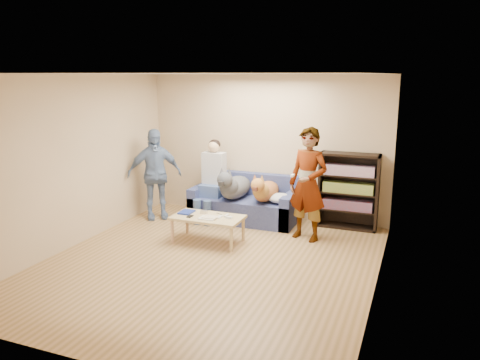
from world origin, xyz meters
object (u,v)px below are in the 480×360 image
at_px(dog_tan, 265,191).
at_px(bookshelf, 349,189).
at_px(dog_gray, 234,186).
at_px(camera_silver, 204,212).
at_px(person_seated, 212,177).
at_px(person_standing_left, 155,174).
at_px(person_standing_right, 308,184).
at_px(notebook_blue, 187,212).
at_px(sofa, 245,205).
at_px(coffee_table, 208,219).

bearing_deg(dog_tan, bookshelf, 15.92).
relative_size(dog_gray, bookshelf, 0.97).
relative_size(camera_silver, person_seated, 0.07).
height_order(person_standing_left, dog_gray, person_standing_left).
xyz_separation_m(person_standing_right, person_seated, (-1.88, 0.47, -0.13)).
distance_m(notebook_blue, sofa, 1.37).
relative_size(notebook_blue, coffee_table, 0.24).
distance_m(dog_gray, dog_tan, 0.57).
bearing_deg(bookshelf, person_standing_left, -167.74).
relative_size(person_standing_left, bookshelf, 1.27).
height_order(notebook_blue, sofa, sofa).
relative_size(sofa, dog_tan, 1.65).
height_order(camera_silver, person_seated, person_seated).
xyz_separation_m(person_standing_right, sofa, (-1.28, 0.59, -0.62)).
height_order(camera_silver, dog_gray, dog_gray).
bearing_deg(notebook_blue, dog_gray, 70.01).
height_order(sofa, dog_gray, dog_gray).
height_order(person_standing_right, dog_tan, person_standing_right).
bearing_deg(dog_tan, camera_silver, -123.36).
relative_size(person_standing_left, person_seated, 1.12).
xyz_separation_m(person_standing_left, notebook_blue, (1.04, -0.76, -0.39)).
relative_size(person_standing_right, dog_gray, 1.42).
xyz_separation_m(person_seated, bookshelf, (2.40, 0.36, -0.09)).
bearing_deg(coffee_table, person_seated, 111.54).
xyz_separation_m(person_standing_left, sofa, (1.57, 0.50, -0.55)).
xyz_separation_m(camera_silver, coffee_table, (0.12, -0.12, -0.07)).
relative_size(dog_tan, coffee_table, 1.05).
distance_m(person_standing_left, sofa, 1.74).
bearing_deg(coffee_table, bookshelf, 38.51).
relative_size(person_seated, coffee_table, 1.34).
height_order(notebook_blue, bookshelf, bookshelf).
height_order(dog_gray, bookshelf, bookshelf).
height_order(notebook_blue, camera_silver, camera_silver).
bearing_deg(person_standing_right, notebook_blue, -141.93).
height_order(dog_tan, coffee_table, dog_tan).
bearing_deg(dog_tan, sofa, 159.30).
relative_size(camera_silver, bookshelf, 0.08).
relative_size(person_standing_left, coffee_table, 1.50).
bearing_deg(dog_gray, camera_silver, -96.14).
relative_size(notebook_blue, bookshelf, 0.20).
relative_size(person_standing_right, person_seated, 1.23).
distance_m(person_standing_right, person_standing_left, 2.86).
bearing_deg(bookshelf, person_standing_right, -122.06).
distance_m(person_standing_left, coffee_table, 1.71).
relative_size(person_standing_left, sofa, 0.87).
distance_m(sofa, bookshelf, 1.86).
bearing_deg(coffee_table, notebook_blue, 172.87).
height_order(notebook_blue, dog_tan, dog_tan).
bearing_deg(sofa, dog_tan, -20.70).
bearing_deg(dog_gray, notebook_blue, -109.99).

